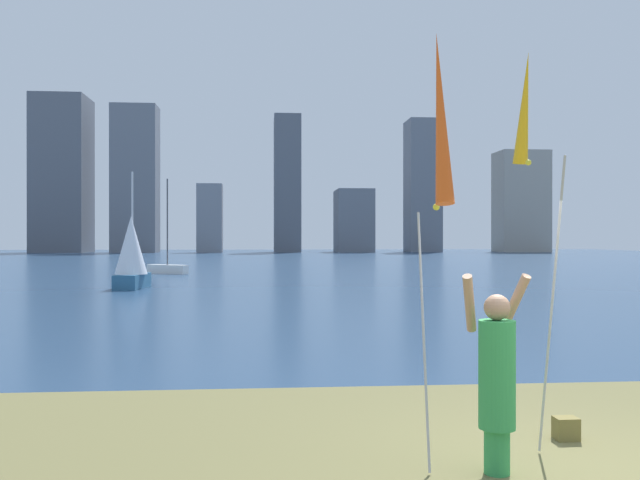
{
  "coord_description": "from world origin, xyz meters",
  "views": [
    {
      "loc": [
        -2.98,
        -5.95,
        2.15
      ],
      "look_at": [
        -1.18,
        15.71,
        2.09
      ],
      "focal_mm": 37.87,
      "sensor_mm": 36.0,
      "label": 1
    }
  ],
  "objects_px": {
    "person": "(497,375)",
    "kite_flag_right": "(526,119)",
    "sailboat_0": "(167,267)",
    "kite_flag_left": "(440,125)",
    "bag": "(566,428)",
    "sailboat_6": "(131,254)"
  },
  "relations": [
    {
      "from": "kite_flag_right",
      "to": "kite_flag_left",
      "type": "bearing_deg",
      "value": -135.31
    },
    {
      "from": "person",
      "to": "bag",
      "type": "relative_size",
      "value": 7.49
    },
    {
      "from": "kite_flag_right",
      "to": "sailboat_6",
      "type": "relative_size",
      "value": 0.82
    },
    {
      "from": "sailboat_0",
      "to": "kite_flag_left",
      "type": "bearing_deg",
      "value": -78.38
    },
    {
      "from": "sailboat_0",
      "to": "sailboat_6",
      "type": "distance_m",
      "value": 12.02
    },
    {
      "from": "kite_flag_right",
      "to": "bag",
      "type": "bearing_deg",
      "value": 6.99
    },
    {
      "from": "kite_flag_left",
      "to": "sailboat_6",
      "type": "distance_m",
      "value": 24.64
    },
    {
      "from": "kite_flag_right",
      "to": "bag",
      "type": "relative_size",
      "value": 16.71
    },
    {
      "from": "person",
      "to": "kite_flag_right",
      "type": "distance_m",
      "value": 2.73
    },
    {
      "from": "bag",
      "to": "person",
      "type": "bearing_deg",
      "value": -139.33
    },
    {
      "from": "bag",
      "to": "sailboat_6",
      "type": "relative_size",
      "value": 0.05
    },
    {
      "from": "kite_flag_left",
      "to": "sailboat_0",
      "type": "distance_m",
      "value": 36.35
    },
    {
      "from": "kite_flag_left",
      "to": "kite_flag_right",
      "type": "xyz_separation_m",
      "value": [
        1.24,
        1.23,
        0.29
      ]
    },
    {
      "from": "kite_flag_right",
      "to": "sailboat_0",
      "type": "height_order",
      "value": "sailboat_0"
    },
    {
      "from": "person",
      "to": "sailboat_6",
      "type": "relative_size",
      "value": 0.37
    },
    {
      "from": "bag",
      "to": "sailboat_0",
      "type": "xyz_separation_m",
      "value": [
        -9.01,
        34.21,
        0.28
      ]
    },
    {
      "from": "bag",
      "to": "kite_flag_left",
      "type": "bearing_deg",
      "value": -143.06
    },
    {
      "from": "kite_flag_left",
      "to": "bag",
      "type": "bearing_deg",
      "value": 36.94
    },
    {
      "from": "person",
      "to": "bag",
      "type": "xyz_separation_m",
      "value": [
        1.09,
        0.94,
        -0.78
      ]
    },
    {
      "from": "sailboat_0",
      "to": "bag",
      "type": "bearing_deg",
      "value": -75.25
    },
    {
      "from": "kite_flag_right",
      "to": "sailboat_6",
      "type": "xyz_separation_m",
      "value": [
        -8.36,
        22.3,
        -1.94
      ]
    },
    {
      "from": "bag",
      "to": "sailboat_6",
      "type": "distance_m",
      "value": 23.97
    }
  ]
}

